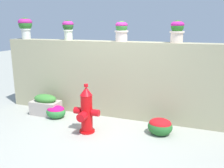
{
  "coord_description": "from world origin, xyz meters",
  "views": [
    {
      "loc": [
        1.56,
        -3.5,
        1.92
      ],
      "look_at": [
        -0.08,
        1.0,
        0.73
      ],
      "focal_mm": 38.9,
      "sensor_mm": 36.0,
      "label": 1
    }
  ],
  "objects": [
    {
      "name": "ground_plane",
      "position": [
        0.0,
        0.0,
        0.0
      ],
      "size": [
        24.0,
        24.0,
        0.0
      ],
      "primitive_type": "plane",
      "color": "#9D9F94"
    },
    {
      "name": "potted_plant_3",
      "position": [
        1.13,
        1.17,
        1.81
      ],
      "size": [
        0.27,
        0.27,
        0.41
      ],
      "color": "beige",
      "rests_on": "stone_wall"
    },
    {
      "name": "potted_plant_0",
      "position": [
        -2.28,
        1.21,
        1.89
      ],
      "size": [
        0.32,
        0.32,
        0.49
      ],
      "color": "silver",
      "rests_on": "stone_wall"
    },
    {
      "name": "flower_bush_left",
      "position": [
        -1.2,
        0.61,
        0.14
      ],
      "size": [
        0.41,
        0.37,
        0.27
      ],
      "color": "#31843D",
      "rests_on": "ground"
    },
    {
      "name": "potted_plant_2",
      "position": [
        0.06,
        1.17,
        1.81
      ],
      "size": [
        0.28,
        0.28,
        0.4
      ],
      "color": "beige",
      "rests_on": "stone_wall"
    },
    {
      "name": "potted_plant_1",
      "position": [
        -1.17,
        1.21,
        1.85
      ],
      "size": [
        0.24,
        0.24,
        0.42
      ],
      "color": "silver",
      "rests_on": "stone_wall"
    },
    {
      "name": "flower_bush_right",
      "position": [
        0.99,
        0.57,
        0.16
      ],
      "size": [
        0.44,
        0.4,
        0.3
      ],
      "color": "#296A2D",
      "rests_on": "ground"
    },
    {
      "name": "planter_box",
      "position": [
        -1.51,
        0.7,
        0.21
      ],
      "size": [
        0.61,
        0.36,
        0.45
      ],
      "color": "#B0A49A",
      "rests_on": "ground"
    },
    {
      "name": "fire_hydrant",
      "position": [
        -0.28,
        0.19,
        0.4
      ],
      "size": [
        0.48,
        0.4,
        0.9
      ],
      "color": "red",
      "rests_on": "ground"
    },
    {
      "name": "stone_wall",
      "position": [
        0.0,
        1.2,
        0.79
      ],
      "size": [
        5.23,
        0.36,
        1.58
      ],
      "primitive_type": "cube",
      "color": "tan",
      "rests_on": "ground"
    }
  ]
}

